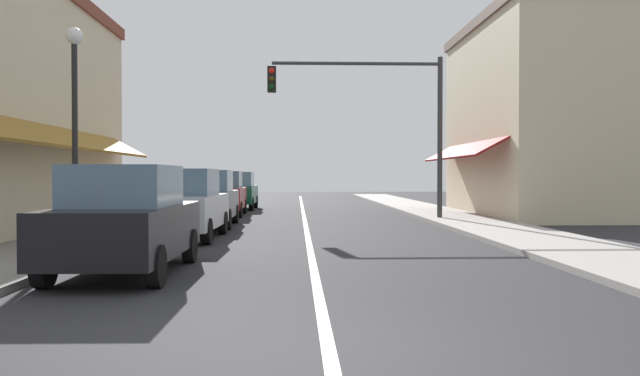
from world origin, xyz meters
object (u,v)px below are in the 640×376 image
at_px(parked_car_distant_left, 237,191).
at_px(traffic_signal_mast_arm, 380,107).
at_px(parked_car_second_left, 184,204).
at_px(street_lamp_left_near, 75,101).
at_px(parked_car_third_left, 206,199).
at_px(parked_car_far_left, 222,194).
at_px(parked_car_nearest_left, 126,220).

xyz_separation_m(parked_car_distant_left, traffic_signal_mast_arm, (5.76, -7.98, 3.15)).
distance_m(parked_car_second_left, street_lamp_left_near, 3.93).
bearing_deg(street_lamp_left_near, parked_car_third_left, 74.82).
distance_m(parked_car_second_left, parked_car_far_left, 9.48).
bearing_deg(traffic_signal_mast_arm, street_lamp_left_near, -130.05).
xyz_separation_m(parked_car_nearest_left, parked_car_second_left, (-0.06, 5.80, 0.00)).
bearing_deg(street_lamp_left_near, parked_car_far_left, 82.08).
height_order(parked_car_third_left, parked_car_distant_left, same).
xyz_separation_m(parked_car_second_left, parked_car_far_left, (-0.14, 9.47, 0.00)).
height_order(parked_car_third_left, street_lamp_left_near, street_lamp_left_near).
height_order(parked_car_nearest_left, parked_car_far_left, same).
distance_m(parked_car_nearest_left, parked_car_third_left, 9.87).
xyz_separation_m(parked_car_third_left, parked_car_far_left, (-0.13, 5.41, 0.00)).
distance_m(parked_car_distant_left, street_lamp_left_near, 17.25).
bearing_deg(parked_car_nearest_left, parked_car_third_left, 91.20).
distance_m(parked_car_nearest_left, parked_car_second_left, 5.80).
bearing_deg(parked_car_far_left, parked_car_nearest_left, -90.20).
xyz_separation_m(parked_car_second_left, parked_car_third_left, (-0.00, 4.07, 0.00)).
bearing_deg(street_lamp_left_near, traffic_signal_mast_arm, 49.95).
relative_size(parked_car_second_left, parked_car_far_left, 1.00).
relative_size(traffic_signal_mast_arm, street_lamp_left_near, 1.32).
xyz_separation_m(parked_car_nearest_left, parked_car_distant_left, (-0.05, 20.19, 0.00)).
xyz_separation_m(parked_car_far_left, parked_car_distant_left, (0.15, 4.91, 0.00)).
height_order(parked_car_nearest_left, parked_car_distant_left, same).
distance_m(parked_car_third_left, parked_car_distant_left, 10.32).
xyz_separation_m(traffic_signal_mast_arm, street_lamp_left_near, (-7.58, -9.02, -0.85)).
relative_size(parked_car_nearest_left, parked_car_third_left, 1.00).
distance_m(parked_car_nearest_left, parked_car_far_left, 15.28).
relative_size(parked_car_nearest_left, street_lamp_left_near, 0.88).
bearing_deg(parked_car_distant_left, street_lamp_left_near, -95.61).
bearing_deg(parked_car_distant_left, traffic_signal_mast_arm, -53.68).
height_order(parked_car_nearest_left, parked_car_third_left, same).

